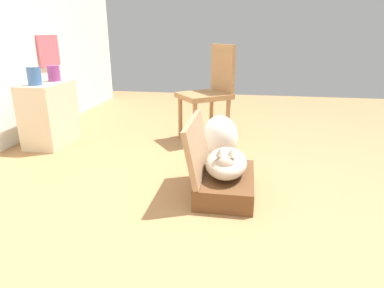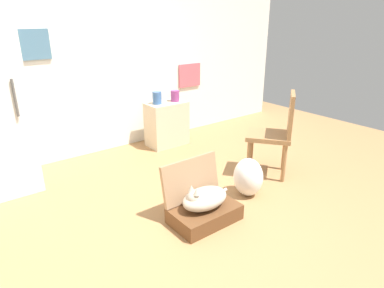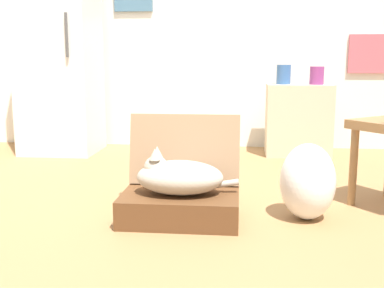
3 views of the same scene
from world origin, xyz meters
name	(u,v)px [view 1 (image 1 of 3)]	position (x,y,z in m)	size (l,w,h in m)	color
ground_plane	(233,193)	(0.00, 0.00, 0.00)	(7.68, 7.68, 0.00)	#9E7247
suitcase_base	(226,184)	(-0.01, 0.06, 0.07)	(0.60, 0.38, 0.14)	brown
suitcase_lid	(197,147)	(-0.01, 0.26, 0.33)	(0.60, 0.38, 0.04)	#9B7756
cat	(226,163)	(-0.02, 0.06, 0.23)	(0.52, 0.28, 0.24)	#B2A899
plastic_bag_white	(220,138)	(0.64, 0.15, 0.20)	(0.28, 0.31, 0.39)	white
side_table	(50,114)	(0.79, 1.85, 0.30)	(0.55, 0.33, 0.61)	beige
vase_tall	(34,76)	(0.66, 1.86, 0.69)	(0.12, 0.12, 0.17)	#38609E
vase_short	(54,73)	(0.93, 1.83, 0.68)	(0.12, 0.12, 0.15)	#8C387A
chair	(211,90)	(1.22, 0.31, 0.51)	(0.61, 0.62, 0.96)	olive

